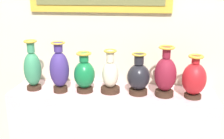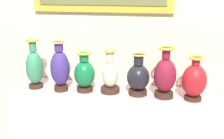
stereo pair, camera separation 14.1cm
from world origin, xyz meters
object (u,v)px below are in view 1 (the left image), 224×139
object	(u,v)px
vase_onyx	(139,77)
vase_crimson	(194,79)
vase_indigo	(59,69)
vase_burgundy	(165,75)
vase_jade	(33,69)
vase_emerald	(84,74)
vase_ivory	(110,76)

from	to	relation	value
vase_onyx	vase_crimson	size ratio (longest dim) A/B	0.98
vase_indigo	vase_burgundy	bearing A→B (deg)	1.63
vase_jade	vase_emerald	xyz separation A→B (m)	(0.44, 0.00, -0.03)
vase_ivory	vase_burgundy	size ratio (longest dim) A/B	0.88
vase_onyx	vase_crimson	distance (m)	0.43
vase_emerald	vase_burgundy	world-z (taller)	vase_burgundy
vase_jade	vase_ivory	size ratio (longest dim) A/B	1.18
vase_ivory	vase_crimson	xyz separation A→B (m)	(0.66, -0.03, 0.01)
vase_onyx	vase_burgundy	size ratio (longest dim) A/B	0.84
vase_jade	vase_burgundy	distance (m)	1.09
vase_indigo	vase_emerald	bearing A→B (deg)	7.85
vase_jade	vase_indigo	world-z (taller)	vase_jade
vase_jade	vase_burgundy	xyz separation A→B (m)	(1.09, 0.00, -0.01)
vase_jade	vase_ivory	xyz separation A→B (m)	(0.65, 0.02, -0.04)
vase_indigo	vase_ivory	bearing A→B (deg)	6.17
vase_crimson	vase_burgundy	bearing A→B (deg)	177.29
vase_jade	vase_onyx	world-z (taller)	vase_jade
vase_ivory	vase_onyx	size ratio (longest dim) A/B	1.06
vase_indigo	vase_onyx	size ratio (longest dim) A/B	1.23
vase_ivory	vase_crimson	world-z (taller)	vase_ivory
vase_onyx	vase_indigo	bearing A→B (deg)	-176.72
vase_crimson	vase_emerald	bearing A→B (deg)	179.09
vase_onyx	vase_jade	bearing A→B (deg)	-179.10
vase_jade	vase_ivory	world-z (taller)	vase_jade
vase_jade	vase_indigo	distance (m)	0.24
vase_ivory	vase_burgundy	world-z (taller)	vase_burgundy
vase_burgundy	vase_crimson	distance (m)	0.22
vase_onyx	vase_emerald	bearing A→B (deg)	-178.81
vase_crimson	vase_indigo	bearing A→B (deg)	-179.26
vase_onyx	vase_burgundy	bearing A→B (deg)	-3.45
vase_ivory	vase_burgundy	distance (m)	0.44
vase_emerald	vase_onyx	bearing A→B (deg)	1.19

